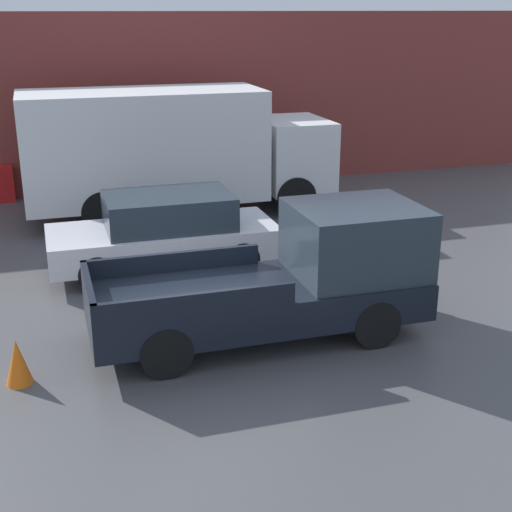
% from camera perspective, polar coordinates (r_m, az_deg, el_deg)
% --- Properties ---
extents(ground_plane, '(60.00, 60.00, 0.00)m').
position_cam_1_polar(ground_plane, '(12.02, -4.67, -6.04)').
color(ground_plane, '#4C4C4F').
extents(building_wall, '(28.00, 0.15, 5.04)m').
position_cam_1_polar(building_wall, '(21.11, -11.06, 11.81)').
color(building_wall, brown).
rests_on(building_wall, ground).
extents(pickup_truck, '(5.40, 1.98, 2.10)m').
position_cam_1_polar(pickup_truck, '(11.58, 2.97, -1.74)').
color(pickup_truck, black).
rests_on(pickup_truck, ground).
extents(car, '(4.60, 1.93, 1.58)m').
position_cam_1_polar(car, '(14.64, -7.30, 1.95)').
color(car, silver).
rests_on(car, ground).
extents(delivery_truck, '(7.81, 2.49, 3.21)m').
position_cam_1_polar(delivery_truck, '(18.41, -6.94, 8.56)').
color(delivery_truck, white).
rests_on(delivery_truck, ground).
extents(newspaper_box, '(0.45, 0.40, 1.00)m').
position_cam_1_polar(newspaper_box, '(21.04, -19.38, 5.46)').
color(newspaper_box, red).
rests_on(newspaper_box, ground).
extents(traffic_cone, '(0.38, 0.38, 0.68)m').
position_cam_1_polar(traffic_cone, '(10.82, -18.52, -8.05)').
color(traffic_cone, orange).
rests_on(traffic_cone, ground).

